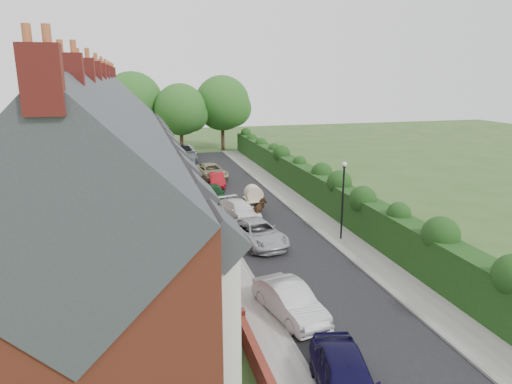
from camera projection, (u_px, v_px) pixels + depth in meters
ground at (315, 271)px, 24.92m from camera, size 140.00×140.00×0.00m
road at (255, 214)px, 35.08m from camera, size 6.00×58.00×0.02m
pavement_hedge_side at (305, 209)px, 36.09m from camera, size 2.20×58.00×0.12m
pavement_house_side at (205, 217)px, 34.10m from camera, size 1.70×58.00×0.12m
kerb_hedge_side at (292, 210)px, 35.82m from camera, size 0.18×58.00×0.13m
kerb_house_side at (216, 216)px, 34.30m from camera, size 0.18×58.00×0.13m
hedge at (327, 189)px, 36.15m from camera, size 2.10×58.00×2.85m
terrace_row at (109, 166)px, 30.41m from camera, size 9.05×40.50×11.50m
garden_wall_row at (193, 217)px, 32.82m from camera, size 0.35×40.35×1.10m
lamppost at (343, 191)px, 28.68m from camera, size 0.32×0.32×5.16m
tree_far_left at (183, 111)px, 60.30m from camera, size 7.14×6.80×9.29m
tree_far_right at (225, 104)px, 63.53m from camera, size 7.98×7.60×10.31m
tree_far_back at (136, 103)px, 61.39m from camera, size 8.40×8.00×10.82m
car_navy at (346, 379)px, 14.82m from camera, size 2.83×5.01×1.61m
car_silver_a at (290, 301)px, 20.07m from camera, size 2.45×4.75×1.49m
car_silver_b at (258, 233)px, 28.69m from camera, size 3.24×5.58×1.46m
car_white at (240, 210)px, 33.69m from camera, size 2.90×4.90×1.33m
car_green at (214, 194)px, 38.05m from camera, size 2.03×4.51×1.50m
car_red at (217, 180)px, 43.61m from camera, size 1.70×4.00×1.28m
car_beige at (211, 171)px, 46.82m from camera, size 3.19×5.61×1.48m
car_grey at (189, 159)px, 53.95m from camera, size 2.88×4.79×1.30m
car_black at (184, 150)px, 59.27m from camera, size 2.68×4.87×1.57m
horse at (260, 210)px, 33.34m from camera, size 1.45×2.01×1.55m
horse_cart at (254, 197)px, 35.08m from camera, size 1.35×2.98×2.15m
car_extra_far at (188, 150)px, 60.69m from camera, size 1.94×4.01×1.32m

